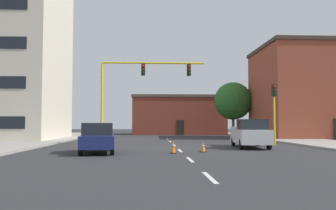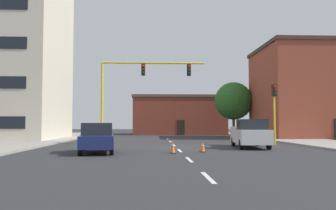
% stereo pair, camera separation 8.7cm
% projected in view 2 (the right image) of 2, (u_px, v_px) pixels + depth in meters
% --- Properties ---
extents(ground_plane, '(160.00, 160.00, 0.00)m').
position_uv_depth(ground_plane, '(176.00, 147.00, 25.11)').
color(ground_plane, '#2D2D30').
extents(sidewalk_left, '(6.00, 56.00, 0.14)m').
position_uv_depth(sidewalk_left, '(34.00, 141.00, 32.48)').
color(sidewalk_left, '#9E998E').
rests_on(sidewalk_left, ground_plane).
extents(sidewalk_right, '(6.00, 56.00, 0.14)m').
position_uv_depth(sidewalk_right, '(302.00, 140.00, 33.70)').
color(sidewalk_right, '#9E998E').
rests_on(sidewalk_right, ground_plane).
extents(lane_stripe_seg_0, '(0.16, 2.40, 0.01)m').
position_uv_depth(lane_stripe_seg_0, '(208.00, 177.00, 11.14)').
color(lane_stripe_seg_0, silver).
rests_on(lane_stripe_seg_0, ground_plane).
extents(lane_stripe_seg_1, '(0.16, 2.40, 0.01)m').
position_uv_depth(lane_stripe_seg_1, '(189.00, 160.00, 16.63)').
color(lane_stripe_seg_1, silver).
rests_on(lane_stripe_seg_1, ground_plane).
extents(lane_stripe_seg_2, '(0.16, 2.40, 0.01)m').
position_uv_depth(lane_stripe_seg_2, '(180.00, 151.00, 22.11)').
color(lane_stripe_seg_2, silver).
rests_on(lane_stripe_seg_2, ground_plane).
extents(lane_stripe_seg_3, '(0.16, 2.40, 0.01)m').
position_uv_depth(lane_stripe_seg_3, '(174.00, 145.00, 27.60)').
color(lane_stripe_seg_3, silver).
rests_on(lane_stripe_seg_3, ground_plane).
extents(lane_stripe_seg_4, '(0.16, 2.40, 0.01)m').
position_uv_depth(lane_stripe_seg_4, '(170.00, 142.00, 33.09)').
color(lane_stripe_seg_4, silver).
rests_on(lane_stripe_seg_4, ground_plane).
extents(lane_stripe_seg_5, '(0.16, 2.40, 0.01)m').
position_uv_depth(lane_stripe_seg_5, '(167.00, 139.00, 38.57)').
color(lane_stripe_seg_5, silver).
rests_on(lane_stripe_seg_5, ground_plane).
extents(building_brick_center, '(14.29, 8.10, 5.95)m').
position_uv_depth(building_brick_center, '(179.00, 115.00, 55.07)').
color(building_brick_center, brown).
rests_on(building_brick_center, ground_plane).
extents(building_row_right, '(12.73, 10.91, 10.66)m').
position_uv_depth(building_row_right, '(314.00, 92.00, 40.96)').
color(building_row_right, brown).
rests_on(building_row_right, ground_plane).
extents(traffic_signal_gantry, '(9.38, 1.20, 6.83)m').
position_uv_depth(traffic_signal_gantry, '(117.00, 117.00, 28.93)').
color(traffic_signal_gantry, yellow).
rests_on(traffic_signal_gantry, ground_plane).
extents(traffic_light_pole_right, '(0.32, 0.47, 4.80)m').
position_uv_depth(traffic_light_pole_right, '(274.00, 100.00, 27.68)').
color(traffic_light_pole_right, yellow).
rests_on(traffic_light_pole_right, ground_plane).
extents(tree_right_far, '(4.94, 4.94, 7.12)m').
position_uv_depth(tree_right_far, '(233.00, 101.00, 46.11)').
color(tree_right_far, brown).
rests_on(tree_right_far, ground_plane).
extents(pickup_truck_white, '(2.50, 5.57, 1.99)m').
position_uv_depth(pickup_truck_white, '(250.00, 134.00, 24.71)').
color(pickup_truck_white, white).
rests_on(pickup_truck_white, ground_plane).
extents(sedan_navy_near_left, '(2.36, 4.69, 1.74)m').
position_uv_depth(sedan_navy_near_left, '(97.00, 138.00, 20.41)').
color(sedan_navy_near_left, navy).
rests_on(sedan_navy_near_left, ground_plane).
extents(traffic_cone_roadside_a, '(0.36, 0.36, 0.74)m').
position_uv_depth(traffic_cone_roadside_a, '(173.00, 147.00, 20.12)').
color(traffic_cone_roadside_a, black).
rests_on(traffic_cone_roadside_a, ground_plane).
extents(traffic_cone_roadside_b, '(0.36, 0.36, 0.60)m').
position_uv_depth(traffic_cone_roadside_b, '(203.00, 147.00, 20.98)').
color(traffic_cone_roadside_b, black).
rests_on(traffic_cone_roadside_b, ground_plane).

